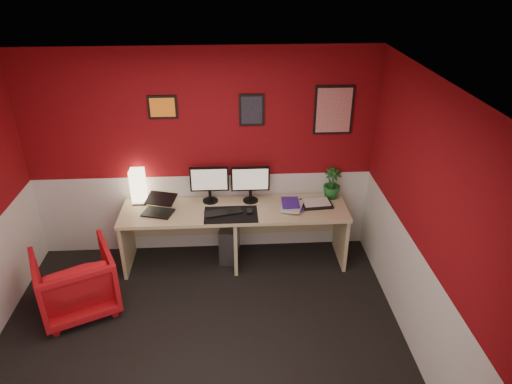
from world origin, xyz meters
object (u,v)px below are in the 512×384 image
object	(u,v)px
desk	(235,236)
pc_tower	(230,240)
monitor_left	(209,179)
zen_tray	(316,204)
shoji_lamp	(138,187)
monitor_right	(250,179)
laptop	(157,205)
armchair	(76,281)
potted_plant	(332,183)

from	to	relation	value
desk	pc_tower	size ratio (longest dim) A/B	5.78
monitor_left	zen_tray	size ratio (longest dim) A/B	1.66
zen_tray	pc_tower	distance (m)	1.15
shoji_lamp	monitor_right	bearing A→B (deg)	-1.93
laptop	zen_tray	bearing A→B (deg)	19.59
monitor_right	pc_tower	xyz separation A→B (m)	(-0.26, -0.06, -0.80)
monitor_right	pc_tower	world-z (taller)	monitor_right
desk	armchair	bearing A→B (deg)	-156.31
shoji_lamp	monitor_right	world-z (taller)	monitor_right
monitor_right	potted_plant	world-z (taller)	monitor_right
laptop	monitor_left	size ratio (longest dim) A/B	0.57
armchair	potted_plant	bearing A→B (deg)	174.22
shoji_lamp	monitor_right	size ratio (longest dim) A/B	0.69
laptop	monitor_right	world-z (taller)	monitor_right
desk	potted_plant	size ratio (longest dim) A/B	6.97
monitor_right	potted_plant	size ratio (longest dim) A/B	1.55
monitor_right	desk	bearing A→B (deg)	-136.57
zen_tray	potted_plant	xyz separation A→B (m)	(0.21, 0.17, 0.17)
potted_plant	pc_tower	bearing A→B (deg)	-175.43
armchair	laptop	bearing A→B (deg)	-163.64
monitor_left	desk	bearing A→B (deg)	-35.70
monitor_right	armchair	size ratio (longest dim) A/B	0.76
pc_tower	armchair	size ratio (longest dim) A/B	0.59
shoji_lamp	armchair	bearing A→B (deg)	-119.97
shoji_lamp	laptop	world-z (taller)	shoji_lamp
zen_tray	pc_tower	world-z (taller)	zen_tray
zen_tray	armchair	bearing A→B (deg)	-163.56
shoji_lamp	laptop	bearing A→B (deg)	-48.37
desk	zen_tray	distance (m)	1.03
shoji_lamp	monitor_left	distance (m)	0.83
zen_tray	pc_tower	size ratio (longest dim) A/B	0.78
laptop	zen_tray	xyz separation A→B (m)	(1.82, 0.09, -0.09)
pc_tower	monitor_left	bearing A→B (deg)	166.34
shoji_lamp	pc_tower	size ratio (longest dim) A/B	0.89
laptop	desk	bearing A→B (deg)	19.83
monitor_right	zen_tray	distance (m)	0.82
monitor_left	armchair	distance (m)	1.79
potted_plant	armchair	size ratio (longest dim) A/B	0.49
laptop	zen_tray	size ratio (longest dim) A/B	0.94
shoji_lamp	potted_plant	distance (m)	2.27
laptop	armchair	distance (m)	1.16
monitor_left	zen_tray	bearing A→B (deg)	-7.37
monitor_right	armchair	world-z (taller)	monitor_right
potted_plant	shoji_lamp	bearing A→B (deg)	179.78
shoji_lamp	desk	bearing A→B (deg)	-11.55
desk	monitor_right	distance (m)	0.71
shoji_lamp	laptop	xyz separation A→B (m)	(0.24, -0.27, -0.09)
potted_plant	desk	bearing A→B (deg)	-169.41
shoji_lamp	pc_tower	world-z (taller)	shoji_lamp
desk	pc_tower	xyz separation A→B (m)	(-0.07, 0.12, -0.14)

